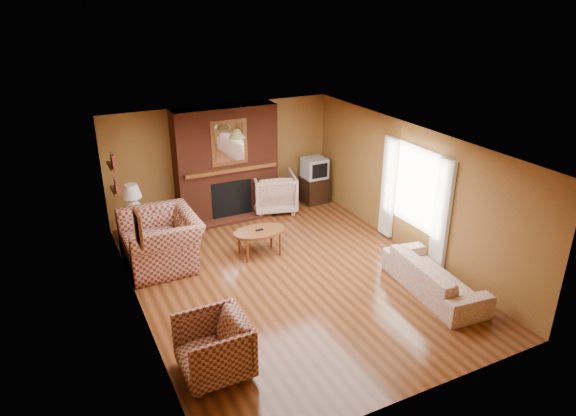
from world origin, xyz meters
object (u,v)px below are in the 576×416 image
plaid_armchair (213,347)px  coffee_table (259,233)px  plaid_loveseat (161,241)px  floral_sofa (434,276)px  floral_armchair (274,192)px  table_lamp (132,198)px  side_table (136,229)px  crt_tv (315,168)px  tv_stand (314,190)px  fireplace (226,163)px

plaid_armchair → coffee_table: (1.82, 2.74, 0.04)m
plaid_loveseat → plaid_armchair: size_ratio=1.65×
floral_sofa → coffee_table: bearing=44.7°
floral_sofa → floral_armchair: floral_armchair is taller
coffee_table → table_lamp: (-1.97, 1.49, 0.52)m
side_table → floral_sofa: bearing=-44.7°
coffee_table → crt_tv: bearing=40.1°
coffee_table → tv_stand: (2.18, 1.84, -0.13)m
plaid_armchair → crt_tv: (4.00, 4.58, 0.44)m
table_lamp → side_table: bearing=0.0°
plaid_armchair → fireplace: bearing=157.6°
coffee_table → table_lamp: bearing=142.8°
floral_sofa → table_lamp: size_ratio=3.24×
fireplace → coffee_table: size_ratio=2.43×
floral_sofa → side_table: size_ratio=3.23×
table_lamp → tv_stand: 4.22m
plaid_loveseat → crt_tv: size_ratio=2.89×
plaid_loveseat → coffee_table: size_ratio=1.47×
fireplace → table_lamp: fireplace is taller
plaid_armchair → crt_tv: 6.09m
plaid_loveseat → table_lamp: table_lamp is taller
plaid_armchair → side_table: bearing=-178.1°
table_lamp → fireplace: bearing=14.3°
side_table → crt_tv: 4.20m
plaid_loveseat → side_table: bearing=-167.2°
plaid_armchair → floral_sofa: 3.86m
coffee_table → tv_stand: bearing=40.2°
side_table → tv_stand: bearing=4.8°
floral_armchair → coffee_table: size_ratio=0.97×
floral_armchair → table_lamp: (-3.10, -0.32, 0.52)m
fireplace → floral_sofa: bearing=-67.1°
side_table → coffee_table: bearing=-37.2°
tv_stand → table_lamp: bearing=-178.9°
plaid_armchair → floral_armchair: (2.95, 4.55, 0.03)m
table_lamp → tv_stand: (4.15, 0.35, -0.65)m
plaid_armchair → floral_sofa: bearing=93.9°
floral_armchair → tv_stand: floral_armchair is taller
plaid_loveseat → crt_tv: bearing=109.4°
floral_sofa → crt_tv: (0.15, 4.30, 0.55)m
floral_sofa → side_table: side_table is taller
floral_sofa → side_table: bearing=50.5°
floral_sofa → coffee_table: (-2.03, 2.47, 0.15)m
floral_sofa → side_table: 5.63m
floral_armchair → side_table: 3.12m
table_lamp → crt_tv: 4.17m
plaid_armchair → plaid_loveseat: bearing=178.0°
plaid_loveseat → floral_armchair: size_ratio=1.52×
floral_sofa → floral_armchair: bearing=17.1°
side_table → crt_tv: size_ratio=1.22×
table_lamp → tv_stand: size_ratio=1.01×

